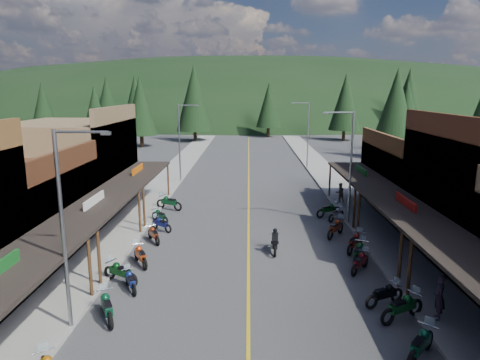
# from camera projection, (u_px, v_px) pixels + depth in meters

# --- Properties ---
(ground) EXTENTS (220.00, 220.00, 0.00)m
(ground) POSITION_uv_depth(u_px,v_px,m) (248.00, 269.00, 22.87)
(ground) COLOR #38383A
(ground) RESTS_ON ground
(centerline) EXTENTS (0.15, 90.00, 0.01)m
(centerline) POSITION_uv_depth(u_px,v_px,m) (249.00, 186.00, 42.43)
(centerline) COLOR gold
(centerline) RESTS_ON ground
(sidewalk_west) EXTENTS (3.40, 94.00, 0.15)m
(sidewalk_west) POSITION_uv_depth(u_px,v_px,m) (161.00, 185.00, 42.59)
(sidewalk_west) COLOR gray
(sidewalk_west) RESTS_ON ground
(sidewalk_east) EXTENTS (3.40, 94.00, 0.15)m
(sidewalk_east) POSITION_uv_depth(u_px,v_px,m) (337.00, 186.00, 42.24)
(sidewalk_east) COLOR gray
(sidewalk_east) RESTS_ON ground
(shop_west_2) EXTENTS (10.90, 9.00, 6.20)m
(shop_west_2) POSITION_uv_depth(u_px,v_px,m) (7.00, 213.00, 24.28)
(shop_west_2) COLOR #3F2111
(shop_west_2) RESTS_ON ground
(shop_west_3) EXTENTS (10.90, 10.20, 8.20)m
(shop_west_3) POSITION_uv_depth(u_px,v_px,m) (73.00, 166.00, 33.47)
(shop_west_3) COLOR brown
(shop_west_3) RESTS_ON ground
(shop_east_3) EXTENTS (10.90, 10.20, 6.20)m
(shop_east_3) POSITION_uv_depth(u_px,v_px,m) (426.00, 180.00, 33.13)
(shop_east_3) COLOR #4C2D16
(shop_east_3) RESTS_ON ground
(streetlight_0) EXTENTS (2.16, 0.18, 8.00)m
(streetlight_0) POSITION_uv_depth(u_px,v_px,m) (66.00, 222.00, 16.21)
(streetlight_0) COLOR gray
(streetlight_0) RESTS_ON ground
(streetlight_1) EXTENTS (2.16, 0.18, 8.00)m
(streetlight_1) POSITION_uv_depth(u_px,v_px,m) (181.00, 139.00, 43.61)
(streetlight_1) COLOR gray
(streetlight_1) RESTS_ON ground
(streetlight_2) EXTENTS (2.16, 0.18, 8.00)m
(streetlight_2) POSITION_uv_depth(u_px,v_px,m) (349.00, 163.00, 29.63)
(streetlight_2) COLOR gray
(streetlight_2) RESTS_ON ground
(streetlight_3) EXTENTS (2.16, 0.18, 8.00)m
(streetlight_3) POSITION_uv_depth(u_px,v_px,m) (307.00, 132.00, 51.16)
(streetlight_3) COLOR gray
(streetlight_3) RESTS_ON ground
(ridge_hill) EXTENTS (310.00, 140.00, 60.00)m
(ridge_hill) POSITION_uv_depth(u_px,v_px,m) (249.00, 116.00, 154.94)
(ridge_hill) COLOR black
(ridge_hill) RESTS_ON ground
(pine_0) EXTENTS (5.04, 5.04, 11.00)m
(pine_0) POSITION_uv_depth(u_px,v_px,m) (43.00, 105.00, 82.97)
(pine_0) COLOR black
(pine_0) RESTS_ON ground
(pine_1) EXTENTS (5.88, 5.88, 12.50)m
(pine_1) POSITION_uv_depth(u_px,v_px,m) (135.00, 100.00, 90.33)
(pine_1) COLOR black
(pine_1) RESTS_ON ground
(pine_2) EXTENTS (6.72, 6.72, 14.00)m
(pine_2) POSITION_uv_depth(u_px,v_px,m) (194.00, 98.00, 78.16)
(pine_2) COLOR black
(pine_2) RESTS_ON ground
(pine_3) EXTENTS (5.04, 5.04, 11.00)m
(pine_3) POSITION_uv_depth(u_px,v_px,m) (269.00, 105.00, 86.02)
(pine_3) COLOR black
(pine_3) RESTS_ON ground
(pine_4) EXTENTS (5.88, 5.88, 12.50)m
(pine_4) POSITION_uv_depth(u_px,v_px,m) (345.00, 102.00, 79.72)
(pine_4) COLOR black
(pine_4) RESTS_ON ground
(pine_5) EXTENTS (6.72, 6.72, 14.00)m
(pine_5) POSITION_uv_depth(u_px,v_px,m) (408.00, 97.00, 90.98)
(pine_5) COLOR black
(pine_5) RESTS_ON ground
(pine_7) EXTENTS (5.88, 5.88, 12.50)m
(pine_7) POSITION_uv_depth(u_px,v_px,m) (107.00, 100.00, 96.36)
(pine_7) COLOR black
(pine_7) RESTS_ON ground
(pine_8) EXTENTS (4.48, 4.48, 10.00)m
(pine_8) POSITION_uv_depth(u_px,v_px,m) (95.00, 114.00, 61.20)
(pine_8) COLOR black
(pine_8) RESTS_ON ground
(pine_9) EXTENTS (4.93, 4.93, 10.80)m
(pine_9) POSITION_uv_depth(u_px,v_px,m) (406.00, 110.00, 65.10)
(pine_9) COLOR black
(pine_9) RESTS_ON ground
(pine_10) EXTENTS (5.38, 5.38, 11.60)m
(pine_10) POSITION_uv_depth(u_px,v_px,m) (140.00, 106.00, 70.74)
(pine_10) COLOR black
(pine_10) RESTS_ON ground
(pine_11) EXTENTS (5.82, 5.82, 12.40)m
(pine_11) POSITION_uv_depth(u_px,v_px,m) (396.00, 107.00, 58.16)
(pine_11) COLOR black
(pine_11) RESTS_ON ground
(bike_west_5) EXTENTS (1.72, 2.36, 1.30)m
(bike_west_5) POSITION_uv_depth(u_px,v_px,m) (107.00, 306.00, 17.68)
(bike_west_5) COLOR #0D4229
(bike_west_5) RESTS_ON ground
(bike_west_6) EXTENTS (1.44, 1.94, 1.07)m
(bike_west_6) POSITION_uv_depth(u_px,v_px,m) (130.00, 280.00, 20.32)
(bike_west_6) COLOR navy
(bike_west_6) RESTS_ON ground
(bike_west_7) EXTENTS (2.26, 1.74, 1.25)m
(bike_west_7) POSITION_uv_depth(u_px,v_px,m) (120.00, 271.00, 21.08)
(bike_west_7) COLOR #0B3914
(bike_west_7) RESTS_ON ground
(bike_west_8) EXTENTS (1.70, 2.22, 1.23)m
(bike_west_8) POSITION_uv_depth(u_px,v_px,m) (140.00, 255.00, 23.25)
(bike_west_8) COLOR #BC350D
(bike_west_8) RESTS_ON ground
(bike_west_9) EXTENTS (1.58, 2.05, 1.14)m
(bike_west_9) POSITION_uv_depth(u_px,v_px,m) (154.00, 234.00, 26.77)
(bike_west_9) COLOR maroon
(bike_west_9) RESTS_ON ground
(bike_west_10) EXTENTS (1.91, 1.68, 1.10)m
(bike_west_10) POSITION_uv_depth(u_px,v_px,m) (161.00, 223.00, 28.91)
(bike_west_10) COLOR navy
(bike_west_10) RESTS_ON ground
(bike_west_11) EXTENTS (1.85, 1.88, 1.13)m
(bike_west_11) POSITION_uv_depth(u_px,v_px,m) (160.00, 215.00, 30.72)
(bike_west_11) COLOR #0B371E
(bike_west_11) RESTS_ON ground
(bike_west_12) EXTENTS (2.45, 1.75, 1.34)m
(bike_west_12) POSITION_uv_depth(u_px,v_px,m) (169.00, 202.00, 34.03)
(bike_west_12) COLOR #0C3C1F
(bike_west_12) RESTS_ON ground
(bike_east_4) EXTENTS (2.06, 2.22, 1.30)m
(bike_east_4) POSITION_uv_depth(u_px,v_px,m) (421.00, 343.00, 15.04)
(bike_east_4) COLOR #0E462D
(bike_east_4) RESTS_ON ground
(bike_east_5) EXTENTS (2.39, 1.80, 1.32)m
(bike_east_5) POSITION_uv_depth(u_px,v_px,m) (402.00, 306.00, 17.63)
(bike_east_5) COLOR #0E461B
(bike_east_5) RESTS_ON ground
(bike_east_6) EXTENTS (2.14, 1.53, 1.17)m
(bike_east_6) POSITION_uv_depth(u_px,v_px,m) (385.00, 293.00, 18.87)
(bike_east_6) COLOR black
(bike_east_6) RESTS_ON ground
(bike_east_7) EXTENTS (1.76, 2.06, 1.17)m
(bike_east_7) POSITION_uv_depth(u_px,v_px,m) (360.00, 261.00, 22.41)
(bike_east_7) COLOR maroon
(bike_east_7) RESTS_ON ground
(bike_east_8) EXTENTS (1.67, 2.37, 1.29)m
(bike_east_8) POSITION_uv_depth(u_px,v_px,m) (359.00, 251.00, 23.61)
(bike_east_8) COLOR #0D4218
(bike_east_8) RESTS_ON ground
(bike_east_9) EXTENTS (1.85, 2.26, 1.27)m
(bike_east_9) POSITION_uv_depth(u_px,v_px,m) (355.00, 241.00, 25.22)
(bike_east_9) COLOR maroon
(bike_east_9) RESTS_ON ground
(bike_east_10) EXTENTS (1.95, 2.36, 1.33)m
(bike_east_10) POSITION_uv_depth(u_px,v_px,m) (336.00, 227.00, 27.78)
(bike_east_10) COLOR maroon
(bike_east_10) RESTS_ON ground
(bike_east_11) EXTENTS (1.75, 1.83, 1.09)m
(bike_east_11) POSITION_uv_depth(u_px,v_px,m) (336.00, 213.00, 31.29)
(bike_east_11) COLOR #9A999E
(bike_east_11) RESTS_ON ground
(bike_east_12) EXTENTS (2.22, 1.67, 1.23)m
(bike_east_12) POSITION_uv_depth(u_px,v_px,m) (329.00, 209.00, 32.16)
(bike_east_12) COLOR #0D4216
(bike_east_12) RESTS_ON ground
(rider_on_bike) EXTENTS (0.73, 2.06, 1.56)m
(rider_on_bike) POSITION_uv_depth(u_px,v_px,m) (275.00, 242.00, 25.08)
(rider_on_bike) COLOR black
(rider_on_bike) RESTS_ON ground
(pedestrian_east_a) EXTENTS (0.65, 0.80, 1.91)m
(pedestrian_east_a) POSITION_uv_depth(u_px,v_px,m) (439.00, 297.00, 17.41)
(pedestrian_east_a) COLOR #281E2D
(pedestrian_east_a) RESTS_ON sidewalk_east
(pedestrian_east_b) EXTENTS (0.88, 0.64, 1.63)m
(pedestrian_east_b) POSITION_uv_depth(u_px,v_px,m) (340.00, 193.00, 35.81)
(pedestrian_east_b) COLOR #4E4331
(pedestrian_east_b) RESTS_ON sidewalk_east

